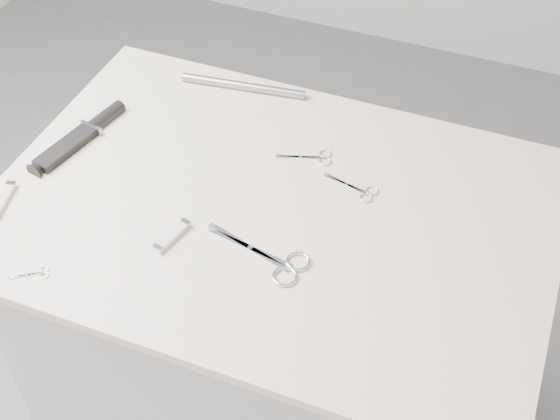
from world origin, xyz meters
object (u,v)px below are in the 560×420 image
at_px(large_shears, 277,261).
at_px(pocket_knife_a, 3,200).
at_px(tiny_scissors, 35,274).
at_px(embroidery_scissors_a, 314,158).
at_px(pocket_knife_b, 172,236).
at_px(plinth, 274,356).
at_px(sheathed_knife, 84,133).
at_px(embroidery_scissors_b, 359,190).
at_px(metal_rail, 243,86).

xyz_separation_m(large_shears, pocket_knife_a, (-0.51, -0.05, 0.00)).
bearing_deg(tiny_scissors, embroidery_scissors_a, 20.12).
distance_m(large_shears, pocket_knife_b, 0.19).
height_order(pocket_knife_a, pocket_knife_b, same).
distance_m(plinth, sheathed_knife, 0.63).
bearing_deg(pocket_knife_b, embroidery_scissors_b, -35.65).
distance_m(embroidery_scissors_a, pocket_knife_a, 0.57).
bearing_deg(pocket_knife_b, metal_rail, 20.41).
bearing_deg(tiny_scissors, sheathed_knife, 75.22).
height_order(tiny_scissors, pocket_knife_b, pocket_knife_b).
distance_m(pocket_knife_a, pocket_knife_b, 0.32).
xyz_separation_m(embroidery_scissors_a, sheathed_knife, (-0.44, -0.10, 0.01)).
bearing_deg(metal_rail, embroidery_scissors_b, -32.56).
height_order(embroidery_scissors_a, metal_rail, metal_rail).
bearing_deg(sheathed_knife, metal_rail, -29.49).
height_order(tiny_scissors, pocket_knife_a, pocket_knife_a).
distance_m(large_shears, tiny_scissors, 0.40).
height_order(sheathed_knife, pocket_knife_a, sheathed_knife).
relative_size(embroidery_scissors_a, embroidery_scissors_b, 0.98).
distance_m(embroidery_scissors_b, pocket_knife_a, 0.64).
bearing_deg(pocket_knife_b, tiny_scissors, 144.96).
bearing_deg(metal_rail, large_shears, -59.84).
xyz_separation_m(plinth, pocket_knife_b, (-0.13, -0.13, 0.48)).
relative_size(plinth, large_shears, 4.70).
relative_size(embroidery_scissors_a, metal_rail, 0.40).
relative_size(embroidery_scissors_a, pocket_knife_a, 1.18).
distance_m(large_shears, metal_rail, 0.48).
height_order(embroidery_scissors_b, pocket_knife_b, pocket_knife_b).
bearing_deg(plinth, metal_rail, 122.19).
bearing_deg(tiny_scissors, plinth, 10.54).
xyz_separation_m(large_shears, embroidery_scissors_a, (-0.03, 0.27, -0.00)).
distance_m(embroidery_scissors_a, embroidery_scissors_b, 0.12).
bearing_deg(metal_rail, sheathed_knife, -131.64).
bearing_deg(pocket_knife_a, metal_rail, -42.70).
height_order(large_shears, pocket_knife_b, pocket_knife_b).
bearing_deg(plinth, embroidery_scissors_b, 36.32).
xyz_separation_m(sheathed_knife, pocket_knife_a, (-0.04, -0.21, -0.00)).
xyz_separation_m(plinth, embroidery_scissors_b, (0.13, 0.10, 0.47)).
xyz_separation_m(large_shears, metal_rail, (-0.24, 0.42, 0.01)).
relative_size(sheathed_knife, metal_rail, 0.85).
xyz_separation_m(sheathed_knife, pocket_knife_b, (0.28, -0.18, -0.00)).
bearing_deg(embroidery_scissors_b, pocket_knife_b, -125.78).
height_order(plinth, pocket_knife_b, pocket_knife_b).
height_order(plinth, pocket_knife_a, pocket_knife_a).
relative_size(embroidery_scissors_b, pocket_knife_a, 1.20).
distance_m(large_shears, embroidery_scissors_b, 0.23).
relative_size(plinth, sheathed_knife, 3.96).
distance_m(embroidery_scissors_a, pocket_knife_b, 0.32).
relative_size(large_shears, embroidery_scissors_b, 1.78).
bearing_deg(sheathed_knife, pocket_knife_a, -178.36).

